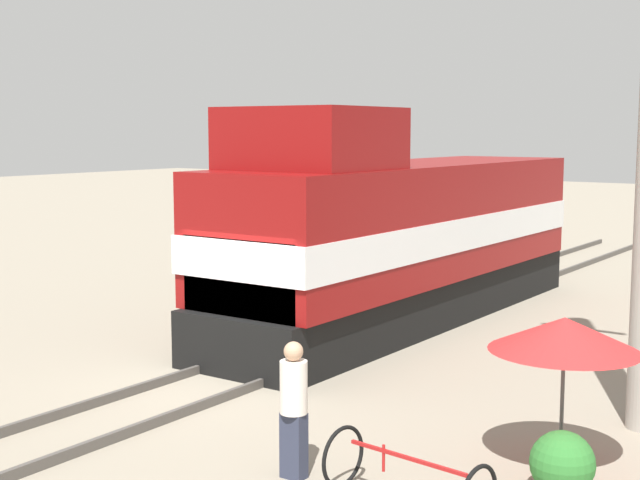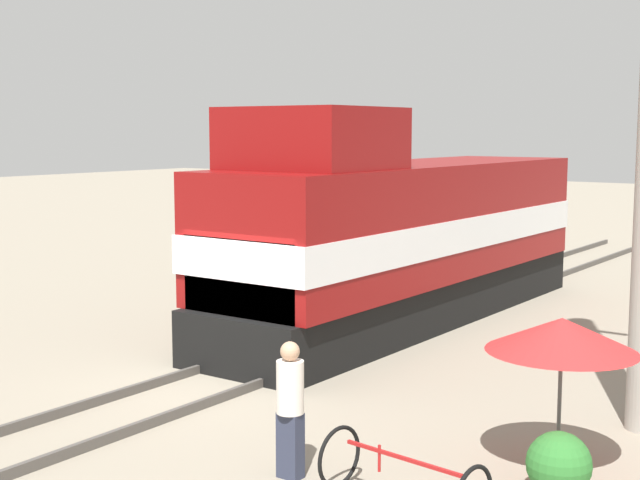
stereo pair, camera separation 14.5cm
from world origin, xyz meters
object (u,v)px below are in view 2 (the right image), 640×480
Objects in this scene: locomotive at (400,236)px; bicycle at (402,476)px; person_bystander at (290,404)px; vendor_umbrella at (562,335)px.

locomotive is 9.94m from bicycle.
person_bystander reaches higher than bicycle.
vendor_umbrella is 2.69m from bicycle.
locomotive is at bearing -142.75° from bicycle.
locomotive is 6.12× the size of vendor_umbrella.
bicycle is at bearing -59.06° from locomotive.
vendor_umbrella is 3.44m from person_bystander.
person_bystander is at bearing -67.62° from locomotive.
locomotive is at bearing 112.38° from person_bystander.
bicycle is (-1.03, -2.07, -1.37)m from vendor_umbrella.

